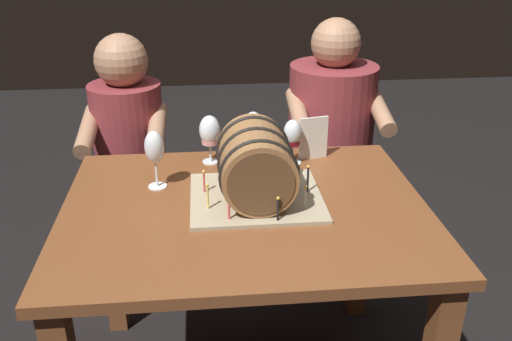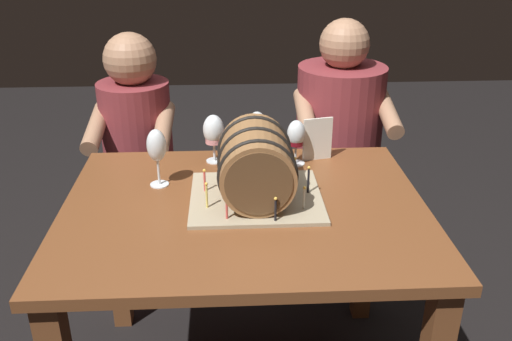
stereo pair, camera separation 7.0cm
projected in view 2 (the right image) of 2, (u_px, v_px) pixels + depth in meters
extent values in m
cube|color=brown|center=(245.00, 210.00, 1.73)|extent=(1.14, 0.89, 0.03)
cube|color=brown|center=(116.00, 250.00, 2.22)|extent=(0.07, 0.07, 0.72)
cube|color=brown|center=(366.00, 242.00, 2.27)|extent=(0.07, 0.07, 0.72)
cube|color=tan|center=(256.00, 197.00, 1.76)|extent=(0.41, 0.37, 0.01)
cylinder|color=olive|center=(256.00, 163.00, 1.71)|extent=(0.23, 0.30, 0.23)
cylinder|color=brown|center=(259.00, 185.00, 1.58)|extent=(0.20, 0.00, 0.20)
cylinder|color=brown|center=(254.00, 145.00, 1.85)|extent=(0.20, 0.00, 0.20)
torus|color=black|center=(258.00, 177.00, 1.62)|extent=(0.24, 0.01, 0.24)
torus|color=black|center=(256.00, 163.00, 1.71)|extent=(0.24, 0.01, 0.24)
torus|color=black|center=(254.00, 151.00, 1.80)|extent=(0.24, 0.01, 0.24)
cylinder|color=black|center=(308.00, 181.00, 1.76)|extent=(0.01, 0.01, 0.08)
sphere|color=#F9C64C|center=(309.00, 168.00, 1.74)|extent=(0.01, 0.01, 0.01)
cylinder|color=#EAD666|center=(295.00, 171.00, 1.84)|extent=(0.01, 0.01, 0.08)
sphere|color=#F9C64C|center=(295.00, 159.00, 1.82)|extent=(0.01, 0.01, 0.01)
cylinder|color=silver|center=(265.00, 165.00, 1.89)|extent=(0.01, 0.01, 0.07)
sphere|color=#F9C64C|center=(266.00, 154.00, 1.88)|extent=(0.01, 0.01, 0.01)
cylinder|color=black|center=(228.00, 168.00, 1.87)|extent=(0.01, 0.01, 0.07)
sphere|color=#F9C64C|center=(228.00, 157.00, 1.85)|extent=(0.01, 0.01, 0.01)
cylinder|color=#D64C47|center=(205.00, 182.00, 1.77)|extent=(0.01, 0.01, 0.07)
sphere|color=#F9C64C|center=(204.00, 171.00, 1.76)|extent=(0.01, 0.01, 0.01)
cylinder|color=#EAD666|center=(207.00, 197.00, 1.67)|extent=(0.01, 0.01, 0.07)
sphere|color=#F9C64C|center=(206.00, 184.00, 1.65)|extent=(0.01, 0.01, 0.01)
cylinder|color=#D64C47|center=(227.00, 208.00, 1.61)|extent=(0.01, 0.01, 0.07)
sphere|color=#F9C64C|center=(226.00, 196.00, 1.60)|extent=(0.01, 0.01, 0.01)
cylinder|color=black|center=(275.00, 211.00, 1.60)|extent=(0.01, 0.01, 0.07)
sphere|color=#F9C64C|center=(276.00, 199.00, 1.58)|extent=(0.01, 0.01, 0.01)
cylinder|color=silver|center=(304.00, 199.00, 1.67)|extent=(0.01, 0.01, 0.06)
sphere|color=#F9C64C|center=(305.00, 188.00, 1.65)|extent=(0.01, 0.01, 0.01)
cylinder|color=white|center=(215.00, 161.00, 2.03)|extent=(0.06, 0.06, 0.00)
cylinder|color=white|center=(214.00, 152.00, 2.02)|extent=(0.01, 0.01, 0.07)
ellipsoid|color=white|center=(214.00, 129.00, 1.98)|extent=(0.08, 0.08, 0.11)
cylinder|color=pink|center=(214.00, 138.00, 1.99)|extent=(0.06, 0.06, 0.04)
cylinder|color=white|center=(295.00, 163.00, 2.01)|extent=(0.07, 0.07, 0.00)
cylinder|color=white|center=(296.00, 154.00, 2.00)|extent=(0.01, 0.01, 0.07)
ellipsoid|color=white|center=(296.00, 133.00, 1.96)|extent=(0.07, 0.07, 0.10)
cylinder|color=maroon|center=(296.00, 140.00, 1.97)|extent=(0.05, 0.05, 0.04)
cylinder|color=white|center=(257.00, 160.00, 2.04)|extent=(0.06, 0.06, 0.00)
cylinder|color=white|center=(257.00, 150.00, 2.02)|extent=(0.01, 0.01, 0.07)
ellipsoid|color=white|center=(257.00, 127.00, 1.98)|extent=(0.07, 0.07, 0.11)
cylinder|color=beige|center=(257.00, 135.00, 2.00)|extent=(0.06, 0.06, 0.04)
cylinder|color=white|center=(160.00, 184.00, 1.85)|extent=(0.06, 0.06, 0.00)
cylinder|color=white|center=(159.00, 172.00, 1.84)|extent=(0.01, 0.01, 0.08)
ellipsoid|color=white|center=(156.00, 145.00, 1.79)|extent=(0.06, 0.06, 0.11)
cube|color=silver|center=(318.00, 139.00, 2.02)|extent=(0.11, 0.03, 0.16)
cube|color=#4C1B1E|center=(146.00, 231.00, 2.61)|extent=(0.34, 0.32, 0.45)
cylinder|color=maroon|center=(137.00, 138.00, 2.41)|extent=(0.31, 0.31, 0.49)
sphere|color=#A87A5B|center=(130.00, 59.00, 2.27)|extent=(0.22, 0.22, 0.22)
cylinder|color=#A87A5B|center=(164.00, 127.00, 2.26)|extent=(0.08, 0.31, 0.14)
cylinder|color=#A87A5B|center=(96.00, 128.00, 2.25)|extent=(0.08, 0.31, 0.14)
cube|color=#4C1B1E|center=(332.00, 226.00, 2.66)|extent=(0.34, 0.32, 0.45)
cylinder|color=maroon|center=(339.00, 128.00, 2.45)|extent=(0.38, 0.38, 0.55)
sphere|color=#A87A5B|center=(344.00, 44.00, 2.29)|extent=(0.21, 0.21, 0.21)
cylinder|color=#A87A5B|center=(387.00, 112.00, 2.28)|extent=(0.07, 0.31, 0.14)
cylinder|color=#A87A5B|center=(305.00, 113.00, 2.27)|extent=(0.07, 0.31, 0.14)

